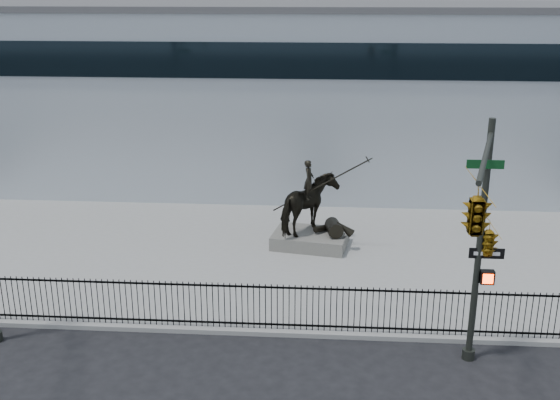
{
  "coord_description": "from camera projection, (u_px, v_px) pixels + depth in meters",
  "views": [
    {
      "loc": [
        2.77,
        -16.58,
        10.23
      ],
      "look_at": [
        1.17,
        6.0,
        2.76
      ],
      "focal_mm": 42.0,
      "sensor_mm": 36.0,
      "label": 1
    }
  ],
  "objects": [
    {
      "name": "plaza",
      "position": [
        252.0,
        256.0,
        25.7
      ],
      "size": [
        30.0,
        12.0,
        0.15
      ],
      "primitive_type": "cube",
      "color": "#9A9B98",
      "rests_on": "ground"
    },
    {
      "name": "statue_plinth",
      "position": [
        310.0,
        239.0,
        26.48
      ],
      "size": [
        3.23,
        2.49,
        0.55
      ],
      "primitive_type": "cube",
      "rotation": [
        0.0,
        0.0,
        -0.17
      ],
      "color": "#5E5C56",
      "rests_on": "plaza"
    },
    {
      "name": "equestrian_statue",
      "position": [
        312.0,
        206.0,
        26.02
      ],
      "size": [
        3.7,
        2.62,
        3.17
      ],
      "rotation": [
        0.0,
        0.0,
        -0.17
      ],
      "color": "black",
      "rests_on": "statue_plinth"
    },
    {
      "name": "picket_fence",
      "position": [
        231.0,
        305.0,
        20.0
      ],
      "size": [
        22.1,
        0.1,
        1.5
      ],
      "color": "black",
      "rests_on": "plaza"
    },
    {
      "name": "building",
      "position": [
        277.0,
        92.0,
        36.63
      ],
      "size": [
        44.0,
        14.0,
        9.0
      ],
      "primitive_type": "cube",
      "color": "silver",
      "rests_on": "ground"
    },
    {
      "name": "traffic_signal_right",
      "position": [
        482.0,
        227.0,
        15.24
      ],
      "size": [
        2.17,
        6.86,
        7.0
      ],
      "color": "#272A24",
      "rests_on": "ground"
    },
    {
      "name": "ground",
      "position": [
        226.0,
        353.0,
        19.1
      ],
      "size": [
        120.0,
        120.0,
        0.0
      ],
      "primitive_type": "plane",
      "color": "black",
      "rests_on": "ground"
    }
  ]
}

